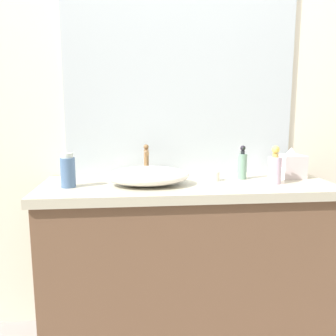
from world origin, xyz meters
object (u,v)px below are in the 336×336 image
(lotion_bottle, at_px, (68,171))
(tissue_box, at_px, (291,165))
(soap_dispenser, at_px, (275,168))
(candle_jar, at_px, (215,176))
(perfume_bottle, at_px, (242,165))
(sink_basin, at_px, (148,176))

(lotion_bottle, bearing_deg, tissue_box, 6.06)
(soap_dispenser, height_order, tissue_box, soap_dispenser)
(soap_dispenser, height_order, candle_jar, soap_dispenser)
(perfume_bottle, bearing_deg, candle_jar, -168.55)
(sink_basin, height_order, tissue_box, tissue_box)
(lotion_bottle, relative_size, tissue_box, 1.00)
(perfume_bottle, bearing_deg, tissue_box, 2.75)
(soap_dispenser, xyz_separation_m, tissue_box, (0.15, 0.14, -0.01))
(candle_jar, bearing_deg, lotion_bottle, -173.85)
(soap_dispenser, relative_size, lotion_bottle, 1.16)
(soap_dispenser, xyz_separation_m, lotion_bottle, (-1.00, 0.02, -0.00))
(soap_dispenser, relative_size, tissue_box, 1.15)
(soap_dispenser, bearing_deg, candle_jar, 160.60)
(soap_dispenser, height_order, perfume_bottle, soap_dispenser)
(lotion_bottle, xyz_separation_m, tissue_box, (1.14, 0.12, -0.01))
(soap_dispenser, xyz_separation_m, perfume_bottle, (-0.12, 0.13, -0.00))
(sink_basin, bearing_deg, soap_dispenser, -2.71)
(soap_dispenser, relative_size, candle_jar, 3.96)
(lotion_bottle, bearing_deg, sink_basin, 1.58)
(candle_jar, bearing_deg, tissue_box, 5.91)
(perfume_bottle, xyz_separation_m, candle_jar, (-0.15, -0.03, -0.05))
(soap_dispenser, distance_m, lotion_bottle, 1.00)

